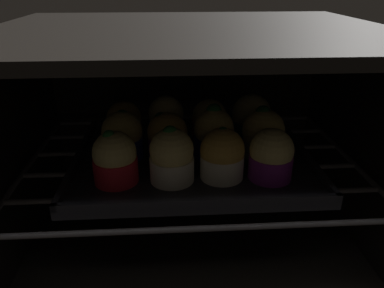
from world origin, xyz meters
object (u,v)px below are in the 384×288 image
(baking_tray, at_px, (192,159))
(muffin_row1_col0, at_px, (123,136))
(muffin_row0_col0, at_px, (115,159))
(muffin_row0_col2, at_px, (222,155))
(muffin_row2_col0, at_px, (124,122))
(muffin_row2_col2, at_px, (209,121))
(muffin_row0_col1, at_px, (172,156))
(muffin_row1_col3, at_px, (263,134))
(muffin_row2_col3, at_px, (251,117))
(muffin_row0_col3, at_px, (271,156))
(muffin_row2_col1, at_px, (166,119))
(muffin_row1_col1, at_px, (167,137))
(muffin_row1_col2, at_px, (214,134))

(baking_tray, distance_m, muffin_row1_col0, 0.12)
(baking_tray, relative_size, muffin_row0_col0, 4.71)
(muffin_row0_col0, distance_m, muffin_row0_col2, 0.15)
(muffin_row0_col2, height_order, muffin_row2_col0, muffin_row0_col2)
(muffin_row1_col0, xyz_separation_m, muffin_row2_col2, (0.15, 0.07, -0.00))
(muffin_row0_col0, relative_size, muffin_row0_col1, 0.95)
(muffin_row1_col3, bearing_deg, muffin_row2_col2, 136.52)
(muffin_row2_col0, bearing_deg, muffin_row2_col2, -1.61)
(muffin_row2_col3, bearing_deg, muffin_row1_col3, -88.35)
(muffin_row0_col1, bearing_deg, muffin_row0_col3, -0.61)
(muffin_row1_col0, height_order, muffin_row2_col3, muffin_row1_col0)
(muffin_row2_col0, relative_size, muffin_row2_col2, 0.98)
(muffin_row0_col0, relative_size, muffin_row2_col0, 1.11)
(baking_tray, distance_m, muffin_row2_col1, 0.10)
(muffin_row0_col1, distance_m, muffin_row2_col3, 0.21)
(baking_tray, relative_size, muffin_row0_col3, 4.94)
(muffin_row1_col1, xyz_separation_m, muffin_row2_col3, (0.15, 0.07, 0.00))
(muffin_row1_col2, bearing_deg, muffin_row1_col3, -1.33)
(muffin_row1_col1, xyz_separation_m, muffin_row1_col3, (0.15, -0.01, 0.00))
(muffin_row0_col3, distance_m, muffin_row2_col3, 0.16)
(muffin_row0_col1, xyz_separation_m, muffin_row2_col1, (-0.01, 0.15, -0.00))
(muffin_row1_col1, relative_size, muffin_row2_col2, 1.02)
(muffin_row0_col3, height_order, muffin_row2_col1, muffin_row2_col1)
(baking_tray, distance_m, muffin_row1_col2, 0.06)
(muffin_row0_col3, xyz_separation_m, muffin_row1_col0, (-0.22, 0.08, 0.00))
(muffin_row0_col1, xyz_separation_m, muffin_row2_col2, (0.07, 0.15, -0.00))
(muffin_row1_col2, distance_m, muffin_row2_col1, 0.11)
(muffin_row0_col1, height_order, muffin_row1_col2, muffin_row1_col2)
(baking_tray, bearing_deg, muffin_row2_col0, 146.79)
(muffin_row1_col3, height_order, muffin_row2_col2, muffin_row1_col3)
(muffin_row2_col1, xyz_separation_m, muffin_row2_col3, (0.15, 0.00, -0.00))
(muffin_row1_col1, xyz_separation_m, muffin_row1_col2, (0.07, -0.00, 0.00))
(muffin_row1_col0, bearing_deg, muffin_row2_col1, 46.98)
(muffin_row0_col3, distance_m, muffin_row1_col1, 0.17)
(muffin_row2_col1, bearing_deg, muffin_row0_col2, -61.71)
(muffin_row1_col0, relative_size, muffin_row1_col1, 1.07)
(muffin_row0_col0, distance_m, muffin_row1_col2, 0.17)
(muffin_row1_col0, height_order, muffin_row2_col2, muffin_row1_col0)
(muffin_row0_col0, bearing_deg, baking_tray, 33.20)
(muffin_row0_col0, height_order, muffin_row2_col0, muffin_row0_col0)
(muffin_row0_col2, bearing_deg, muffin_row1_col3, 41.92)
(muffin_row1_col0, bearing_deg, muffin_row0_col1, -45.64)
(muffin_row0_col2, distance_m, muffin_row1_col3, 0.10)
(muffin_row1_col1, height_order, muffin_row2_col2, muffin_row1_col1)
(baking_tray, xyz_separation_m, muffin_row0_col3, (0.11, -0.08, 0.04))
(muffin_row0_col0, distance_m, muffin_row0_col1, 0.08)
(baking_tray, xyz_separation_m, muffin_row2_col1, (-0.04, 0.08, 0.04))
(baking_tray, height_order, muffin_row0_col0, muffin_row0_col0)
(muffin_row2_col0, distance_m, muffin_row2_col3, 0.23)
(muffin_row1_col2, height_order, muffin_row2_col1, muffin_row1_col2)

